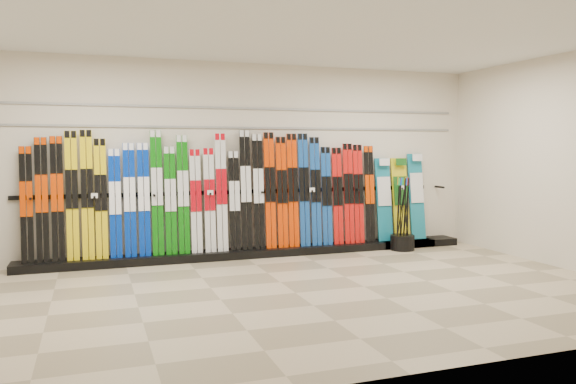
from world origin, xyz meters
name	(u,v)px	position (x,y,z in m)	size (l,w,h in m)	color
floor	(296,293)	(0.00, 0.00, 0.00)	(8.00, 8.00, 0.00)	gray
back_wall	(241,160)	(0.00, 2.50, 1.50)	(8.00, 8.00, 0.00)	beige
right_wall	(568,161)	(4.00, 0.00, 1.50)	(5.00, 5.00, 0.00)	beige
ceiling	(296,31)	(0.00, 0.00, 3.00)	(8.00, 8.00, 0.00)	silver
ski_rack_base	(259,252)	(0.22, 2.28, 0.06)	(8.00, 0.40, 0.12)	black
skis	(215,196)	(-0.46, 2.31, 0.97)	(5.39, 0.18, 1.84)	black
snowboards	(401,198)	(2.78, 2.35, 0.83)	(0.91, 0.23, 1.46)	#14728C
pole_bin	(402,243)	(2.61, 2.00, 0.12)	(0.40, 0.40, 0.25)	black
ski_poles	(403,214)	(2.60, 1.96, 0.61)	(0.30, 0.29, 1.18)	black
slatwall_rail_0	(241,128)	(0.00, 2.48, 2.00)	(7.60, 0.02, 0.03)	gray
slatwall_rail_1	(241,108)	(0.00, 2.48, 2.30)	(7.60, 0.02, 0.03)	gray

